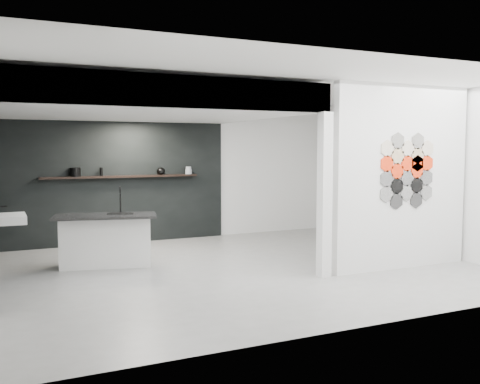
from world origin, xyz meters
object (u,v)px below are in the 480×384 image
at_px(kitchen_island, 106,240).
at_px(kettle, 161,171).
at_px(partition_panel, 402,177).
at_px(glass_vase, 189,170).
at_px(stockpot, 75,172).
at_px(bottle_dark, 101,172).
at_px(wall_basin, 11,219).
at_px(utensil_cup, 72,174).
at_px(glass_bowl, 189,172).

relative_size(kitchen_island, kettle, 9.89).
relative_size(partition_panel, glass_vase, 18.40).
distance_m(stockpot, bottle_dark, 0.47).
height_order(wall_basin, kitchen_island, kitchen_island).
bearing_deg(stockpot, wall_basin, -119.73).
bearing_deg(utensil_cup, stockpot, 0.00).
bearing_deg(utensil_cup, kettle, 0.00).
distance_m(partition_panel, utensil_cup, 5.82).
bearing_deg(glass_bowl, glass_vase, 0.00).
relative_size(partition_panel, bottle_dark, 17.87).
bearing_deg(bottle_dark, stockpot, 180.00).
xyz_separation_m(glass_bowl, glass_vase, (0.00, 0.00, 0.03)).
xyz_separation_m(wall_basin, utensil_cup, (1.11, 2.07, 0.51)).
relative_size(stockpot, kettle, 1.19).
bearing_deg(partition_panel, wall_basin, 161.77).
xyz_separation_m(kitchen_island, stockpot, (-0.18, 1.85, 0.98)).
xyz_separation_m(wall_basin, kitchen_island, (1.36, 0.22, -0.43)).
height_order(wall_basin, glass_vase, glass_vase).
bearing_deg(wall_basin, partition_panel, -18.23).
height_order(kettle, utensil_cup, kettle).
height_order(kettle, glass_bowl, kettle).
bearing_deg(bottle_dark, utensil_cup, 180.00).
height_order(partition_panel, kettle, partition_panel).
distance_m(partition_panel, bottle_dark, 5.43).
bearing_deg(partition_panel, glass_bowl, 118.23).
relative_size(glass_bowl, glass_vase, 0.88).
bearing_deg(glass_bowl, wall_basin, -148.65).
bearing_deg(kettle, bottle_dark, 168.12).
bearing_deg(utensil_cup, kitchen_island, -82.34).
bearing_deg(kitchen_island, kettle, 65.59).
relative_size(glass_vase, utensil_cup, 1.70).
xyz_separation_m(stockpot, utensil_cup, (-0.06, 0.00, -0.04)).
bearing_deg(kettle, glass_bowl, -11.88).
distance_m(kitchen_island, bottle_dark, 2.11).
height_order(wall_basin, glass_bowl, glass_bowl).
bearing_deg(kettle, kitchen_island, -139.96).
distance_m(partition_panel, stockpot, 5.77).
xyz_separation_m(wall_basin, glass_bowl, (3.39, 2.07, 0.52)).
bearing_deg(stockpot, kettle, 0.00).
bearing_deg(kettle, partition_panel, -67.40).
bearing_deg(bottle_dark, kettle, 0.00).
relative_size(wall_basin, utensil_cup, 6.71).
xyz_separation_m(kitchen_island, glass_vase, (2.03, 1.85, 0.98)).
height_order(stockpot, glass_vase, stockpot).
distance_m(glass_bowl, utensil_cup, 2.28).
distance_m(stockpot, kettle, 1.63).
bearing_deg(utensil_cup, wall_basin, -118.36).
bearing_deg(stockpot, glass_bowl, 0.00).
distance_m(wall_basin, kettle, 3.53).
height_order(kitchen_island, glass_bowl, glass_bowl).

